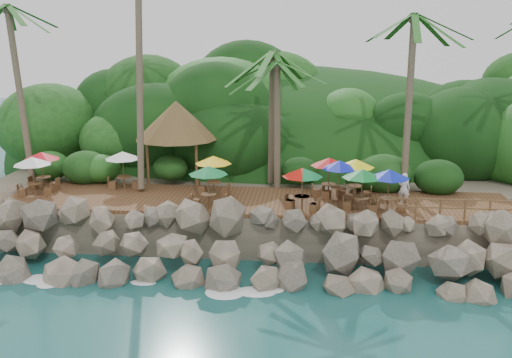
# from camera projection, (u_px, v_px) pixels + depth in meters

# --- Properties ---
(ground) EXTENTS (140.00, 140.00, 0.00)m
(ground) POSITION_uv_depth(u_px,v_px,m) (242.00, 291.00, 24.02)
(ground) COLOR #19514F
(ground) RESTS_ON ground
(land_base) EXTENTS (32.00, 25.20, 2.10)m
(land_base) POSITION_uv_depth(u_px,v_px,m) (270.00, 176.00, 39.18)
(land_base) COLOR gray
(land_base) RESTS_ON ground
(jungle_hill) EXTENTS (44.80, 28.00, 15.40)m
(jungle_hill) POSITION_uv_depth(u_px,v_px,m) (276.00, 166.00, 46.67)
(jungle_hill) COLOR #143811
(jungle_hill) RESTS_ON ground
(seawall) EXTENTS (29.00, 4.00, 2.30)m
(seawall) POSITION_uv_depth(u_px,v_px,m) (247.00, 249.00, 25.66)
(seawall) COLOR gray
(seawall) RESTS_ON ground
(terrace) EXTENTS (26.00, 5.00, 0.20)m
(terrace) POSITION_uv_depth(u_px,v_px,m) (256.00, 201.00, 29.25)
(terrace) COLOR brown
(terrace) RESTS_ON land_base
(jungle_foliage) EXTENTS (44.00, 16.00, 12.00)m
(jungle_foliage) POSITION_uv_depth(u_px,v_px,m) (269.00, 195.00, 38.48)
(jungle_foliage) COLOR #143811
(jungle_foliage) RESTS_ON ground
(foam_line) EXTENTS (25.20, 0.80, 0.06)m
(foam_line) POSITION_uv_depth(u_px,v_px,m) (243.00, 288.00, 24.30)
(foam_line) COLOR white
(foam_line) RESTS_ON ground
(palms) EXTENTS (34.37, 7.21, 14.97)m
(palms) POSITION_uv_depth(u_px,v_px,m) (273.00, 12.00, 29.40)
(palms) COLOR brown
(palms) RESTS_ON ground
(palapa) EXTENTS (4.82, 4.82, 4.60)m
(palapa) POSITION_uv_depth(u_px,v_px,m) (176.00, 120.00, 32.59)
(palapa) COLOR brown
(palapa) RESTS_ON ground
(dining_clusters) EXTENTS (20.22, 4.94, 2.11)m
(dining_clusters) POSITION_uv_depth(u_px,v_px,m) (246.00, 168.00, 28.56)
(dining_clusters) COLOR brown
(dining_clusters) RESTS_ON terrace
(railing) EXTENTS (6.10, 0.10, 1.00)m
(railing) POSITION_uv_depth(u_px,v_px,m) (453.00, 207.00, 25.94)
(railing) COLOR brown
(railing) RESTS_ON terrace
(waiter) EXTENTS (0.69, 0.58, 1.61)m
(waiter) POSITION_uv_depth(u_px,v_px,m) (404.00, 189.00, 28.28)
(waiter) COLOR silver
(waiter) RESTS_ON terrace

